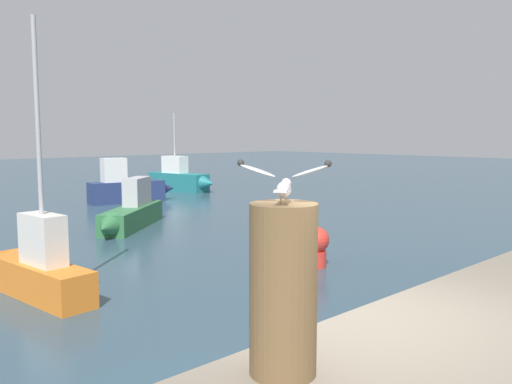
% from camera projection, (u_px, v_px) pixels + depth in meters
% --- Properties ---
extents(mooring_post, '(0.43, 0.43, 1.09)m').
position_uv_depth(mooring_post, '(283.00, 290.00, 3.34)').
color(mooring_post, brown).
rests_on(mooring_post, harbor_quay).
extents(seagull, '(0.43, 0.51, 0.27)m').
position_uv_depth(seagull, '(284.00, 182.00, 3.27)').
color(seagull, tan).
rests_on(seagull, mooring_post).
extents(boat_green, '(3.66, 3.25, 1.50)m').
position_uv_depth(boat_green, '(130.00, 213.00, 16.03)').
color(boat_green, '#2D6B3D').
rests_on(boat_green, ground_plane).
extents(boat_orange, '(0.97, 3.27, 4.77)m').
position_uv_depth(boat_orange, '(34.00, 267.00, 9.38)').
color(boat_orange, orange).
rests_on(boat_orange, ground_plane).
extents(boat_navy, '(3.77, 1.42, 1.86)m').
position_uv_depth(boat_navy, '(130.00, 188.00, 22.21)').
color(boat_navy, navy).
rests_on(boat_navy, ground_plane).
extents(boat_teal, '(1.57, 4.16, 3.88)m').
position_uv_depth(boat_teal, '(182.00, 179.00, 26.54)').
color(boat_teal, '#1E7075').
rests_on(boat_teal, ground_plane).
extents(channel_buoy, '(0.56, 0.56, 1.33)m').
position_uv_depth(channel_buoy, '(316.00, 245.00, 11.38)').
color(channel_buoy, red).
rests_on(channel_buoy, ground_plane).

